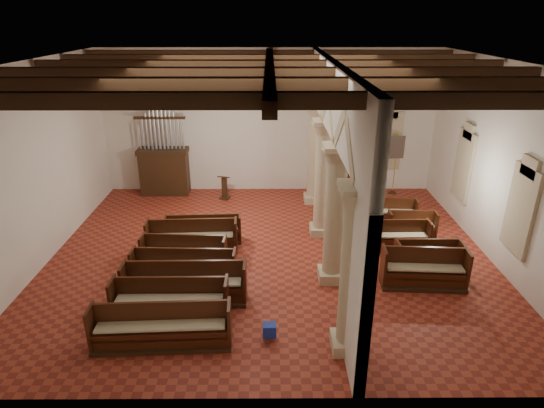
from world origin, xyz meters
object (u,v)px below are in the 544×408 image
(lectern, at_px, (225,189))
(aisle_pew_0, at_px, (423,274))
(processional_banner, at_px, (394,174))
(nave_pew_0, at_px, (162,332))
(pipe_organ, at_px, (164,163))

(lectern, bearing_deg, aisle_pew_0, -33.20)
(processional_banner, xyz_separation_m, nave_pew_0, (-7.88, -9.86, -0.49))
(lectern, relative_size, aisle_pew_0, 0.44)
(pipe_organ, distance_m, aisle_pew_0, 11.57)
(pipe_organ, relative_size, nave_pew_0, 1.35)
(processional_banner, distance_m, aisle_pew_0, 7.44)
(nave_pew_0, relative_size, aisle_pew_0, 1.35)
(processional_banner, relative_size, aisle_pew_0, 1.13)
(lectern, xyz_separation_m, nave_pew_0, (-0.62, -9.23, -0.08))
(pipe_organ, xyz_separation_m, lectern, (2.60, -0.64, -0.93))
(aisle_pew_0, bearing_deg, processional_banner, 86.06)
(aisle_pew_0, bearing_deg, pipe_organ, 144.03)
(processional_banner, bearing_deg, lectern, 178.58)
(pipe_organ, distance_m, processional_banner, 9.87)
(lectern, height_order, nave_pew_0, nave_pew_0)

